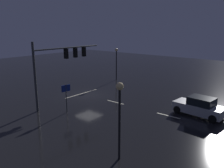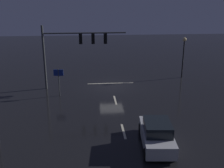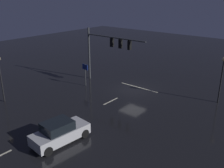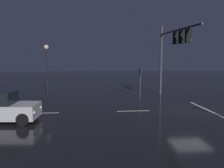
% 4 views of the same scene
% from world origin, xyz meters
% --- Properties ---
extents(ground_plane, '(80.00, 80.00, 0.00)m').
position_xyz_m(ground_plane, '(0.00, 0.00, 0.00)').
color(ground_plane, black).
extents(traffic_signal_assembly, '(8.24, 0.47, 6.40)m').
position_xyz_m(traffic_signal_assembly, '(3.69, 0.09, 4.51)').
color(traffic_signal_assembly, '#383A3D').
rests_on(traffic_signal_assembly, ground_plane).
extents(lane_dash_far, '(0.16, 2.20, 0.01)m').
position_xyz_m(lane_dash_far, '(0.00, 4.00, 0.00)').
color(lane_dash_far, beige).
rests_on(lane_dash_far, ground_plane).
extents(lane_dash_mid, '(0.16, 2.20, 0.01)m').
position_xyz_m(lane_dash_mid, '(0.00, 10.00, 0.00)').
color(lane_dash_mid, beige).
rests_on(lane_dash_mid, ground_plane).
extents(stop_bar, '(5.00, 0.16, 0.01)m').
position_xyz_m(stop_bar, '(0.00, -1.10, 0.00)').
color(stop_bar, beige).
rests_on(stop_bar, ground_plane).
extents(car_approaching, '(2.24, 4.49, 1.70)m').
position_xyz_m(car_approaching, '(-1.83, 12.03, 0.80)').
color(car_approaching, '#B7B7BC').
rests_on(car_approaching, ground_plane).
extents(street_lamp_left_kerb, '(0.44, 0.44, 4.67)m').
position_xyz_m(street_lamp_left_kerb, '(-8.45, -2.61, 3.30)').
color(street_lamp_left_kerb, black).
rests_on(street_lamp_left_kerb, ground_plane).
extents(route_sign, '(0.90, 0.14, 2.65)m').
position_xyz_m(route_sign, '(5.16, 2.42, 1.91)').
color(route_sign, '#383A3D').
rests_on(route_sign, ground_plane).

